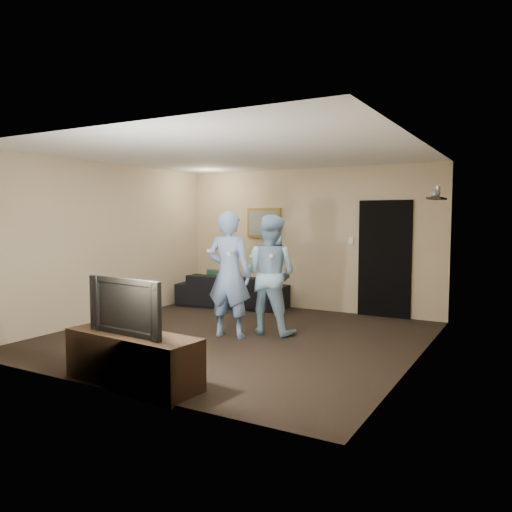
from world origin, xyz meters
The scene contains 19 objects.
ground centered at (0.00, 0.00, 0.00)m, with size 5.00×5.00×0.00m, color black.
ceiling centered at (0.00, 0.00, 2.60)m, with size 5.00×5.00×0.04m, color silver.
wall_back centered at (0.00, 2.50, 1.30)m, with size 5.00×0.04×2.60m, color tan.
wall_front centered at (0.00, -2.50, 1.30)m, with size 5.00×0.04×2.60m, color tan.
wall_left centered at (-2.50, 0.00, 1.30)m, with size 0.04×5.00×2.60m, color tan.
wall_right centered at (2.50, 0.00, 1.30)m, with size 0.04×5.00×2.60m, color tan.
sofa centered at (-1.34, 2.05, 0.31)m, with size 2.12×0.83×0.62m, color black.
throw_pillow centered at (-1.73, 2.05, 0.48)m, with size 0.41×0.13×0.41m, color #164334.
painting_frame centered at (-0.90, 2.48, 1.60)m, with size 0.72×0.05×0.57m, color olive.
painting_canvas centered at (-0.90, 2.45, 1.60)m, with size 0.62×0.01×0.47m, color slate.
doorway centered at (1.45, 2.47, 1.00)m, with size 0.90×0.06×2.00m, color black.
light_switch centered at (0.85, 2.48, 1.30)m, with size 0.08×0.02×0.12m, color silver.
wall_shelf centered at (2.39, 1.80, 1.99)m, with size 0.20×0.60×0.03m, color black.
shelf_vase centered at (2.39, 1.65, 2.08)m, with size 0.14×0.14×0.15m, color #A1A2A6.
shelf_figurine centered at (2.39, 1.87, 2.09)m, with size 0.06×0.06×0.18m, color silver.
tv_console centered at (0.12, -2.24, 0.25)m, with size 1.55×0.50×0.56m, color black.
television centered at (0.12, -2.24, 0.82)m, with size 1.01×0.13×0.58m, color black.
wii_player_left centered at (-0.10, -0.04, 0.90)m, with size 0.71×0.55×1.80m.
wii_player_right centered at (0.30, 0.45, 0.87)m, with size 0.87×0.68×1.75m.
Camera 1 is at (3.71, -6.00, 1.73)m, focal length 35.00 mm.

